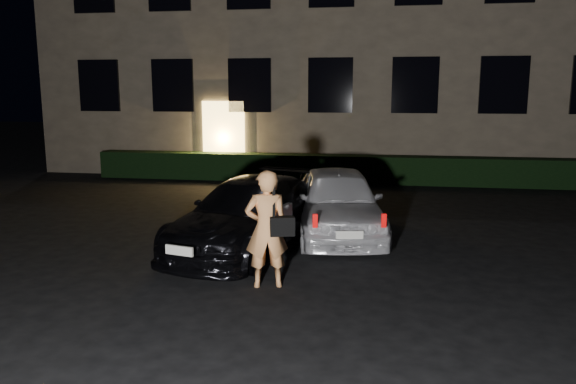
# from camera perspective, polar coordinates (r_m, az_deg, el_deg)

# --- Properties ---
(ground) EXTENTS (80.00, 80.00, 0.00)m
(ground) POSITION_cam_1_polar(r_m,az_deg,el_deg) (7.70, -3.47, -11.46)
(ground) COLOR black
(ground) RESTS_ON ground
(building) EXTENTS (20.00, 8.11, 12.00)m
(building) POSITION_cam_1_polar(r_m,az_deg,el_deg) (22.23, 5.42, 18.40)
(building) COLOR brown
(building) RESTS_ON ground
(hedge) EXTENTS (15.00, 0.70, 0.85)m
(hedge) POSITION_cam_1_polar(r_m,az_deg,el_deg) (17.70, 4.09, 2.40)
(hedge) COLOR black
(hedge) RESTS_ON ground
(sedan) EXTENTS (2.75, 4.62, 1.26)m
(sedan) POSITION_cam_1_polar(r_m,az_deg,el_deg) (10.21, -3.90, -2.29)
(sedan) COLOR black
(sedan) RESTS_ON ground
(hatch) EXTENTS (2.29, 4.21, 1.36)m
(hatch) POSITION_cam_1_polar(r_m,az_deg,el_deg) (11.13, 5.05, -0.99)
(hatch) COLOR silver
(hatch) RESTS_ON ground
(man) EXTENTS (0.79, 0.58, 1.73)m
(man) POSITION_cam_1_polar(r_m,az_deg,el_deg) (8.16, -2.14, -3.75)
(man) COLOR #EE9D5A
(man) RESTS_ON ground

